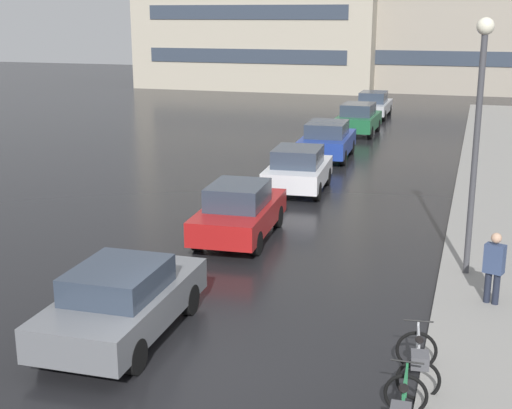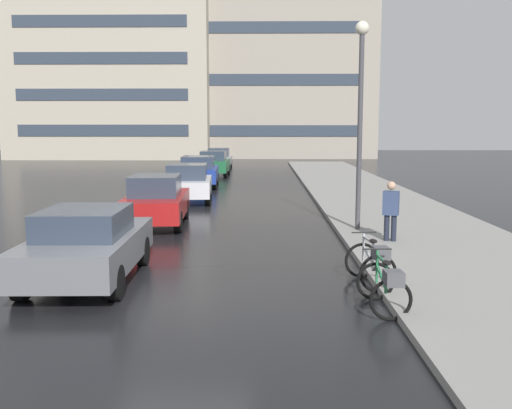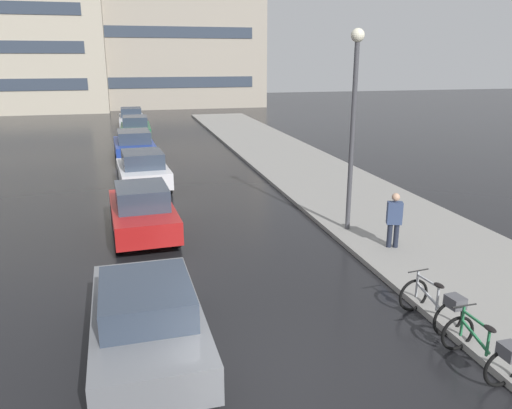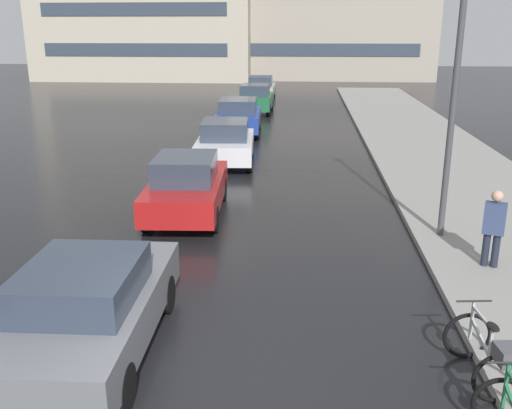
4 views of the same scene
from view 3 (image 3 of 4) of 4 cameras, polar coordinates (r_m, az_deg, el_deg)
The scene contains 14 objects.
ground_plane at distance 8.93m, azimuth 2.12°, elevation -19.06°, with size 140.00×140.00×0.00m, color black.
sidewalk_kerb at distance 19.48m, azimuth 10.86°, elevation 0.88°, with size 4.80×60.00×0.14m, color gray.
bicycle_nearest at distance 9.57m, azimuth 24.78°, elevation -14.71°, with size 0.72×1.44×0.96m.
bicycle_second at distance 10.70m, azimuth 19.85°, elevation -10.64°, with size 0.85×1.42×0.97m.
car_grey at distance 9.24m, azimuth -12.33°, elevation -12.63°, with size 1.99×4.30×1.48m.
car_red at distance 15.32m, azimuth -12.85°, elevation -0.69°, with size 2.02×4.28×1.59m.
car_white at distance 20.92m, azimuth -12.79°, elevation 3.88°, with size 2.16×3.89×1.58m.
car_blue at distance 26.87m, azimuth -13.75°, elevation 6.57°, with size 2.14×4.27×1.61m.
car_green at distance 33.57m, azimuth -13.61°, elevation 8.46°, with size 1.89×3.93×1.61m.
car_silver at distance 40.00m, azimuth -14.06°, elevation 9.57°, with size 1.86×4.36×1.55m.
pedestrian at distance 14.14m, azimuth 15.50°, elevation -1.63°, with size 0.46×0.36×1.69m.
streetlamp at distance 14.84m, azimuth 11.12°, elevation 10.83°, with size 0.38×0.38×5.98m.
building_facade_main at distance 58.13m, azimuth -9.16°, elevation 18.68°, with size 18.37×8.55×15.43m.
building_facade_side at distance 57.43m, azimuth -27.26°, elevation 17.31°, with size 19.79×10.02×15.68m.
Camera 3 is at (-2.09, -6.97, 5.17)m, focal length 35.00 mm.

